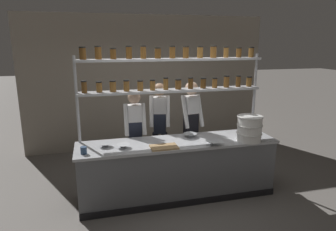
{
  "coord_description": "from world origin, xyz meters",
  "views": [
    {
      "loc": [
        -1.25,
        -4.27,
        2.43
      ],
      "look_at": [
        -0.1,
        0.2,
        1.3
      ],
      "focal_mm": 32.0,
      "sensor_mm": 36.0,
      "label": 1
    }
  ],
  "objects_px": {
    "spice_shelf_unit": "(172,77)",
    "serving_cup_front": "(84,150)",
    "chef_left": "(135,132)",
    "chef_center": "(160,123)",
    "container_stack": "(249,129)",
    "prep_bowl_near_left": "(190,135)",
    "prep_bowl_center_front": "(214,143)",
    "chef_right": "(191,124)",
    "cutting_board": "(164,147)",
    "prep_bowl_center_back": "(123,146)",
    "prep_bowl_near_right": "(105,145)"
  },
  "relations": [
    {
      "from": "container_stack",
      "to": "prep_bowl_center_front",
      "type": "xyz_separation_m",
      "value": [
        -0.6,
        -0.06,
        -0.16
      ]
    },
    {
      "from": "container_stack",
      "to": "prep_bowl_near_right",
      "type": "relative_size",
      "value": 2.01
    },
    {
      "from": "chef_left",
      "to": "prep_bowl_near_right",
      "type": "xyz_separation_m",
      "value": [
        -0.52,
        -0.53,
        -0.0
      ]
    },
    {
      "from": "cutting_board",
      "to": "prep_bowl_center_back",
      "type": "bearing_deg",
      "value": 165.77
    },
    {
      "from": "prep_bowl_near_right",
      "to": "prep_bowl_center_back",
      "type": "bearing_deg",
      "value": -24.05
    },
    {
      "from": "container_stack",
      "to": "prep_bowl_near_right",
      "type": "xyz_separation_m",
      "value": [
        -2.2,
        0.28,
        -0.17
      ]
    },
    {
      "from": "chef_right",
      "to": "prep_bowl_near_left",
      "type": "bearing_deg",
      "value": -119.28
    },
    {
      "from": "prep_bowl_near_left",
      "to": "prep_bowl_near_right",
      "type": "bearing_deg",
      "value": -174.42
    },
    {
      "from": "chef_left",
      "to": "chef_center",
      "type": "xyz_separation_m",
      "value": [
        0.48,
        0.24,
        0.06
      ]
    },
    {
      "from": "prep_bowl_center_front",
      "to": "serving_cup_front",
      "type": "height_order",
      "value": "serving_cup_front"
    },
    {
      "from": "chef_right",
      "to": "prep_bowl_near_right",
      "type": "xyz_separation_m",
      "value": [
        -1.51,
        -0.52,
        -0.09
      ]
    },
    {
      "from": "prep_bowl_center_back",
      "to": "prep_bowl_near_right",
      "type": "distance_m",
      "value": 0.28
    },
    {
      "from": "spice_shelf_unit",
      "to": "chef_left",
      "type": "relative_size",
      "value": 1.81
    },
    {
      "from": "chef_left",
      "to": "prep_bowl_center_front",
      "type": "xyz_separation_m",
      "value": [
        1.07,
        -0.86,
        0.01
      ]
    },
    {
      "from": "chef_right",
      "to": "prep_bowl_center_front",
      "type": "height_order",
      "value": "chef_right"
    },
    {
      "from": "serving_cup_front",
      "to": "chef_center",
      "type": "bearing_deg",
      "value": 37.01
    },
    {
      "from": "container_stack",
      "to": "serving_cup_front",
      "type": "relative_size",
      "value": 3.88
    },
    {
      "from": "cutting_board",
      "to": "prep_bowl_center_back",
      "type": "relative_size",
      "value": 2.01
    },
    {
      "from": "prep_bowl_center_back",
      "to": "serving_cup_front",
      "type": "xyz_separation_m",
      "value": [
        -0.56,
        -0.11,
        0.03
      ]
    },
    {
      "from": "chef_center",
      "to": "prep_bowl_near_left",
      "type": "distance_m",
      "value": 0.73
    },
    {
      "from": "container_stack",
      "to": "spice_shelf_unit",
      "type": "bearing_deg",
      "value": 152.38
    },
    {
      "from": "chef_right",
      "to": "prep_bowl_near_left",
      "type": "xyz_separation_m",
      "value": [
        -0.14,
        -0.38,
        -0.09
      ]
    },
    {
      "from": "container_stack",
      "to": "prep_bowl_center_front",
      "type": "height_order",
      "value": "container_stack"
    },
    {
      "from": "chef_center",
      "to": "chef_left",
      "type": "bearing_deg",
      "value": -140.59
    },
    {
      "from": "spice_shelf_unit",
      "to": "prep_bowl_center_back",
      "type": "relative_size",
      "value": 15.1
    },
    {
      "from": "chef_left",
      "to": "prep_bowl_near_right",
      "type": "bearing_deg",
      "value": -131.99
    },
    {
      "from": "prep_bowl_near_left",
      "to": "prep_bowl_near_right",
      "type": "height_order",
      "value": "prep_bowl_near_left"
    },
    {
      "from": "chef_left",
      "to": "prep_bowl_center_back",
      "type": "bearing_deg",
      "value": -109.91
    },
    {
      "from": "prep_bowl_near_left",
      "to": "prep_bowl_center_front",
      "type": "distance_m",
      "value": 0.52
    },
    {
      "from": "prep_bowl_near_left",
      "to": "prep_bowl_center_front",
      "type": "xyz_separation_m",
      "value": [
        0.23,
        -0.47,
        0.01
      ]
    },
    {
      "from": "chef_left",
      "to": "cutting_board",
      "type": "bearing_deg",
      "value": -65.63
    },
    {
      "from": "chef_left",
      "to": "chef_center",
      "type": "distance_m",
      "value": 0.54
    },
    {
      "from": "spice_shelf_unit",
      "to": "serving_cup_front",
      "type": "xyz_separation_m",
      "value": [
        -1.4,
        -0.52,
        -0.92
      ]
    },
    {
      "from": "chef_center",
      "to": "prep_bowl_near_right",
      "type": "height_order",
      "value": "chef_center"
    },
    {
      "from": "chef_left",
      "to": "prep_bowl_center_back",
      "type": "relative_size",
      "value": 8.32
    },
    {
      "from": "prep_bowl_center_front",
      "to": "prep_bowl_near_left",
      "type": "bearing_deg",
      "value": 115.65
    },
    {
      "from": "spice_shelf_unit",
      "to": "chef_left",
      "type": "xyz_separation_m",
      "value": [
        -0.58,
        0.23,
        -0.95
      ]
    },
    {
      "from": "cutting_board",
      "to": "prep_bowl_near_right",
      "type": "bearing_deg",
      "value": 162.65
    },
    {
      "from": "spice_shelf_unit",
      "to": "serving_cup_front",
      "type": "relative_size",
      "value": 29.13
    },
    {
      "from": "chef_left",
      "to": "cutting_board",
      "type": "distance_m",
      "value": 0.85
    },
    {
      "from": "prep_bowl_near_left",
      "to": "prep_bowl_center_back",
      "type": "xyz_separation_m",
      "value": [
        -1.12,
        -0.25,
        -0.0
      ]
    },
    {
      "from": "prep_bowl_center_front",
      "to": "chef_center",
      "type": "bearing_deg",
      "value": 118.32
    },
    {
      "from": "container_stack",
      "to": "prep_bowl_center_front",
      "type": "relative_size",
      "value": 1.51
    },
    {
      "from": "prep_bowl_center_front",
      "to": "prep_bowl_near_right",
      "type": "xyz_separation_m",
      "value": [
        -1.6,
        0.34,
        -0.01
      ]
    },
    {
      "from": "spice_shelf_unit",
      "to": "prep_bowl_near_right",
      "type": "xyz_separation_m",
      "value": [
        -1.1,
        -0.3,
        -0.95
      ]
    },
    {
      "from": "chef_right",
      "to": "chef_center",
      "type": "bearing_deg",
      "value": 145.34
    },
    {
      "from": "chef_left",
      "to": "container_stack",
      "type": "relative_size",
      "value": 4.14
    },
    {
      "from": "chef_left",
      "to": "spice_shelf_unit",
      "type": "bearing_deg",
      "value": -18.89
    },
    {
      "from": "spice_shelf_unit",
      "to": "chef_center",
      "type": "bearing_deg",
      "value": 101.69
    },
    {
      "from": "cutting_board",
      "to": "prep_bowl_near_right",
      "type": "height_order",
      "value": "prep_bowl_near_right"
    }
  ]
}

